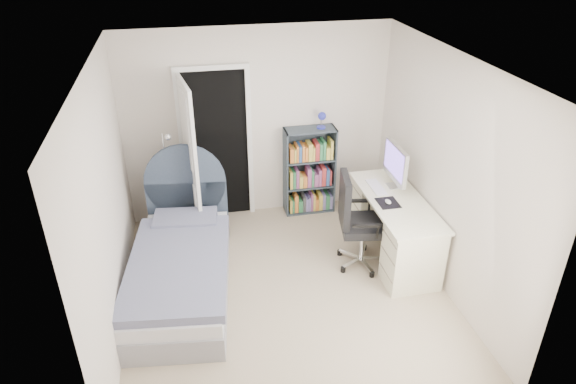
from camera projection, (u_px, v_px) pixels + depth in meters
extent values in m
cube|color=gray|center=(287.00, 292.00, 5.64)|extent=(3.40, 3.60, 0.05)
cube|color=white|center=(286.00, 60.00, 4.42)|extent=(3.40, 3.60, 0.05)
cube|color=silver|center=(258.00, 124.00, 6.60)|extent=(3.40, 0.05, 2.50)
cube|color=silver|center=(341.00, 316.00, 3.46)|extent=(3.40, 0.05, 2.50)
cube|color=silver|center=(103.00, 208.00, 4.72)|extent=(0.05, 3.60, 2.50)
cube|color=silver|center=(448.00, 174.00, 5.34)|extent=(0.05, 3.60, 2.50)
cube|color=black|center=(216.00, 147.00, 6.59)|extent=(0.80, 0.01, 2.00)
cube|color=white|center=(183.00, 150.00, 6.49)|extent=(0.06, 0.06, 2.00)
cube|color=white|center=(250.00, 145.00, 6.65)|extent=(0.06, 0.06, 2.00)
cube|color=white|center=(211.00, 67.00, 6.08)|extent=(0.92, 0.06, 0.06)
cube|color=white|center=(191.00, 163.00, 6.17)|extent=(0.16, 0.80, 2.00)
cube|color=gray|center=(182.00, 283.00, 5.52)|extent=(1.21, 2.14, 0.27)
cube|color=silver|center=(180.00, 268.00, 5.43)|extent=(1.19, 2.10, 0.16)
cube|color=slate|center=(178.00, 265.00, 5.28)|extent=(1.21, 1.84, 0.10)
cube|color=slate|center=(185.00, 220.00, 6.00)|extent=(0.77, 0.49, 0.12)
cube|color=#354152|center=(188.00, 211.00, 6.32)|extent=(0.97, 0.18, 0.82)
cylinder|color=#354152|center=(185.00, 182.00, 6.12)|extent=(0.97, 0.18, 0.97)
cylinder|color=tan|center=(170.00, 216.00, 6.57)|extent=(0.03, 0.03, 0.44)
cylinder|color=tan|center=(170.00, 205.00, 6.82)|extent=(0.03, 0.03, 0.44)
cylinder|color=tan|center=(193.00, 214.00, 6.62)|extent=(0.03, 0.03, 0.44)
cylinder|color=tan|center=(192.00, 203.00, 6.88)|extent=(0.03, 0.03, 0.44)
cube|color=tan|center=(180.00, 196.00, 6.63)|extent=(0.35, 0.35, 0.03)
cube|color=tan|center=(182.00, 214.00, 6.76)|extent=(0.32, 0.32, 0.02)
cube|color=#B24C33|center=(176.00, 194.00, 6.60)|extent=(0.14, 0.19, 0.03)
cube|color=#3F598C|center=(176.00, 192.00, 6.59)|extent=(0.13, 0.18, 0.03)
cube|color=#D8CC7F|center=(176.00, 190.00, 6.57)|extent=(0.12, 0.18, 0.03)
cylinder|color=silver|center=(175.00, 237.00, 6.53)|extent=(0.21, 0.21, 0.02)
cylinder|color=silver|center=(169.00, 188.00, 6.19)|extent=(0.02, 0.02, 1.42)
sphere|color=silver|center=(168.00, 137.00, 5.84)|extent=(0.08, 0.08, 0.08)
cube|color=#37424B|center=(286.00, 173.00, 6.82)|extent=(0.02, 0.29, 1.20)
cube|color=#37424B|center=(333.00, 168.00, 6.94)|extent=(0.02, 0.29, 1.20)
cube|color=#37424B|center=(310.00, 130.00, 6.60)|extent=(0.67, 0.29, 0.02)
cube|color=#37424B|center=(308.00, 208.00, 7.16)|extent=(0.67, 0.29, 0.02)
cube|color=#37424B|center=(307.00, 166.00, 7.00)|extent=(0.67, 0.01, 1.20)
cube|color=#37424B|center=(309.00, 185.00, 6.98)|extent=(0.63, 0.27, 0.02)
cube|color=#37424B|center=(310.00, 159.00, 6.80)|extent=(0.63, 0.27, 0.02)
cylinder|color=#282FB1|center=(321.00, 127.00, 6.62)|extent=(0.12, 0.12, 0.02)
cylinder|color=silver|center=(321.00, 122.00, 6.58)|extent=(0.02, 0.02, 0.15)
sphere|color=#282FB1|center=(322.00, 116.00, 6.51)|extent=(0.11, 0.11, 0.11)
cube|color=#D8BF4C|center=(290.00, 204.00, 7.04)|extent=(0.03, 0.20, 0.19)
cube|color=#337F4C|center=(292.00, 204.00, 7.05)|extent=(0.02, 0.20, 0.19)
cube|color=orange|center=(295.00, 201.00, 7.04)|extent=(0.05, 0.20, 0.25)
cube|color=#337F4C|center=(299.00, 204.00, 7.07)|extent=(0.06, 0.20, 0.16)
cube|color=#3F3F3F|center=(303.00, 202.00, 7.07)|extent=(0.04, 0.20, 0.22)
cube|color=#7F72B2|center=(306.00, 202.00, 7.08)|extent=(0.03, 0.20, 0.19)
cube|color=#7F72B2|center=(308.00, 202.00, 7.09)|extent=(0.03, 0.20, 0.20)
cube|color=#994C7F|center=(311.00, 200.00, 7.08)|extent=(0.03, 0.20, 0.25)
cube|color=#D8BF4C|center=(313.00, 200.00, 7.09)|extent=(0.03, 0.20, 0.24)
cube|color=orange|center=(316.00, 202.00, 7.11)|extent=(0.04, 0.20, 0.17)
cube|color=#D8BF4C|center=(319.00, 200.00, 7.11)|extent=(0.05, 0.20, 0.23)
cube|color=#7F72B2|center=(323.00, 200.00, 7.12)|extent=(0.04, 0.20, 0.23)
cube|color=#337F4C|center=(326.00, 200.00, 7.13)|extent=(0.05, 0.20, 0.21)
cube|color=#7F72B2|center=(329.00, 200.00, 7.14)|extent=(0.03, 0.20, 0.20)
cube|color=#D8BF4C|center=(290.00, 178.00, 6.85)|extent=(0.04, 0.20, 0.24)
cube|color=#337F4C|center=(293.00, 178.00, 6.86)|extent=(0.04, 0.20, 0.24)
cube|color=#994C7F|center=(296.00, 177.00, 6.86)|extent=(0.04, 0.20, 0.26)
cube|color=#D8BF4C|center=(300.00, 180.00, 6.89)|extent=(0.05, 0.20, 0.17)
cube|color=orange|center=(304.00, 180.00, 6.91)|extent=(0.05, 0.20, 0.16)
cube|color=#994C7F|center=(308.00, 176.00, 6.89)|extent=(0.05, 0.20, 0.27)
cube|color=#337F4C|center=(311.00, 177.00, 6.91)|extent=(0.03, 0.20, 0.23)
cube|color=#994C7F|center=(315.00, 178.00, 6.93)|extent=(0.06, 0.20, 0.18)
cube|color=#994C7F|center=(319.00, 176.00, 6.93)|extent=(0.04, 0.20, 0.23)
cube|color=#B23333|center=(322.00, 174.00, 6.93)|extent=(0.06, 0.20, 0.27)
cube|color=#335999|center=(326.00, 175.00, 6.95)|extent=(0.04, 0.20, 0.23)
cube|color=#B23333|center=(329.00, 175.00, 6.96)|extent=(0.02, 0.20, 0.21)
cube|color=orange|center=(291.00, 154.00, 6.68)|extent=(0.05, 0.20, 0.19)
cube|color=#D8BF4C|center=(294.00, 154.00, 6.69)|extent=(0.03, 0.20, 0.18)
cube|color=orange|center=(296.00, 152.00, 6.69)|extent=(0.03, 0.20, 0.22)
cube|color=#335999|center=(299.00, 152.00, 6.70)|extent=(0.04, 0.20, 0.22)
cube|color=orange|center=(302.00, 152.00, 6.70)|extent=(0.03, 0.20, 0.22)
cube|color=orange|center=(305.00, 152.00, 6.72)|extent=(0.04, 0.20, 0.20)
cube|color=#D8BF4C|center=(309.00, 151.00, 6.72)|extent=(0.06, 0.20, 0.23)
cube|color=#D8BF4C|center=(312.00, 152.00, 6.73)|extent=(0.03, 0.20, 0.19)
cube|color=#B23333|center=(316.00, 150.00, 6.73)|extent=(0.05, 0.20, 0.24)
cube|color=#337F4C|center=(320.00, 150.00, 6.74)|extent=(0.04, 0.20, 0.23)
cube|color=#337F4C|center=(323.00, 149.00, 6.74)|extent=(0.03, 0.20, 0.25)
cube|color=#D8BF4C|center=(326.00, 151.00, 6.77)|extent=(0.05, 0.20, 0.17)
cube|color=#D8BF4C|center=(330.00, 148.00, 6.76)|extent=(0.03, 0.20, 0.26)
cube|color=#EEEAC7|center=(396.00, 201.00, 5.86)|extent=(0.63, 1.57, 0.03)
cube|color=#EEEAC7|center=(413.00, 256.00, 5.56)|extent=(0.58, 0.42, 0.74)
cube|color=#EEEAC7|center=(377.00, 206.00, 6.52)|extent=(0.58, 0.42, 0.74)
cube|color=silver|center=(395.00, 186.00, 6.13)|extent=(0.17, 0.17, 0.01)
cube|color=silver|center=(398.00, 177.00, 6.08)|extent=(0.03, 0.06, 0.23)
cube|color=silver|center=(396.00, 163.00, 5.98)|extent=(0.05, 0.59, 0.42)
cube|color=#7856D2|center=(394.00, 161.00, 5.97)|extent=(0.00, 0.52, 0.34)
cube|color=white|center=(376.00, 187.00, 6.09)|extent=(0.14, 0.42, 0.02)
cube|color=black|center=(388.00, 203.00, 5.78)|extent=(0.23, 0.27, 0.00)
ellipsoid|color=white|center=(388.00, 202.00, 5.77)|extent=(0.06, 0.10, 0.03)
cube|color=silver|center=(373.00, 258.00, 6.05)|extent=(0.30, 0.09, 0.03)
cylinder|color=black|center=(384.00, 260.00, 6.07)|extent=(0.07, 0.07, 0.06)
cube|color=silver|center=(363.00, 252.00, 6.16)|extent=(0.17, 0.28, 0.03)
cylinder|color=black|center=(364.00, 247.00, 6.30)|extent=(0.07, 0.07, 0.06)
cube|color=silver|center=(350.00, 254.00, 6.11)|extent=(0.23, 0.24, 0.03)
cylinder|color=black|center=(340.00, 253.00, 6.20)|extent=(0.07, 0.07, 0.06)
cube|color=silver|center=(352.00, 263.00, 5.97)|extent=(0.28, 0.17, 0.03)
cylinder|color=black|center=(343.00, 269.00, 5.90)|extent=(0.07, 0.07, 0.06)
cube|color=silver|center=(366.00, 265.00, 5.93)|extent=(0.08, 0.30, 0.03)
cylinder|color=black|center=(372.00, 274.00, 5.82)|extent=(0.07, 0.07, 0.06)
cylinder|color=silver|center=(362.00, 243.00, 5.94)|extent=(0.06, 0.06, 0.44)
cube|color=black|center=(363.00, 225.00, 5.82)|extent=(0.58, 0.58, 0.09)
cube|color=black|center=(345.00, 200.00, 5.66)|extent=(0.15, 0.47, 0.57)
cube|color=black|center=(367.00, 226.00, 5.50)|extent=(0.32, 0.10, 0.03)
cube|color=black|center=(359.00, 201.00, 5.98)|extent=(0.32, 0.10, 0.03)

